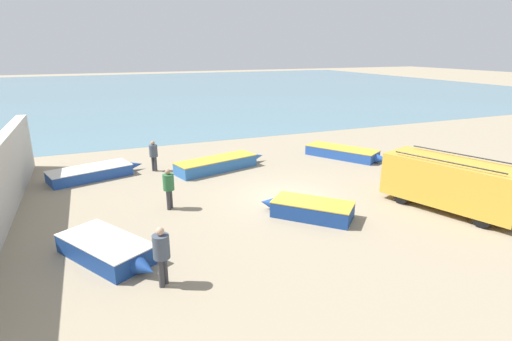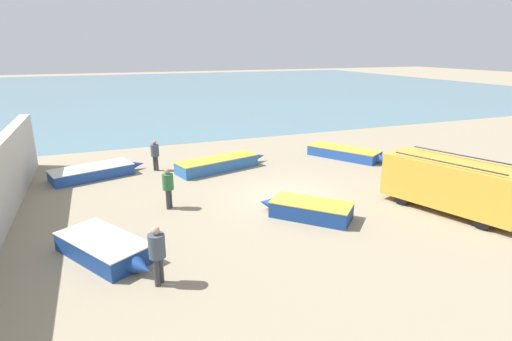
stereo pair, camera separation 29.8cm
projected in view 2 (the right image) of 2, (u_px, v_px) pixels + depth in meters
The scene contains 11 objects.
ground_plane at pixel (286, 198), 17.62m from camera, with size 200.00×200.00×0.00m, color gray.
sea_water at pixel (145, 89), 63.85m from camera, with size 120.00×80.00×0.01m, color slate.
parked_van at pixel (453, 184), 15.95m from camera, with size 3.60×5.60×2.19m.
fishing_rowboat_0 at pixel (106, 248), 12.54m from camera, with size 2.98×3.90×0.63m.
fishing_rowboat_1 at pixel (221, 163), 21.71m from camera, with size 5.55×2.53×0.65m.
fishing_rowboat_2 at pixel (346, 153), 23.93m from camera, with size 3.51×4.93×0.60m.
fishing_rowboat_3 at pixel (95, 172), 20.41m from camera, with size 4.85×2.68×0.57m.
fishing_rowboat_4 at pixel (308, 209), 15.57m from camera, with size 3.29×3.35×0.64m.
fisherman_0 at pixel (155, 153), 21.29m from camera, with size 0.43×0.43×1.66m.
fisherman_1 at pixel (157, 250), 10.90m from camera, with size 0.46×0.46×1.76m.
fisherman_2 at pixel (168, 185), 16.20m from camera, with size 0.45×0.45×1.71m.
Camera 2 is at (-7.28, -14.84, 6.35)m, focal length 28.00 mm.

